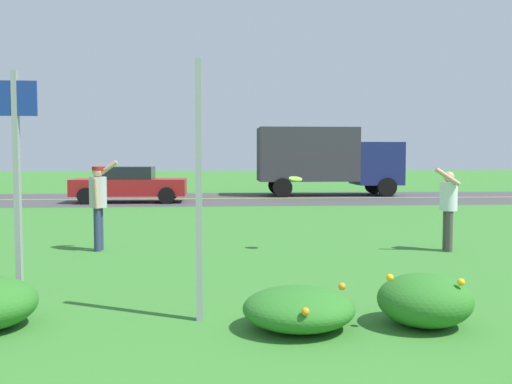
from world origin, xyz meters
name	(u,v)px	position (x,y,z in m)	size (l,w,h in m)	color
ground_plane	(239,237)	(0.00, 11.95, 0.00)	(120.00, 120.00, 0.00)	#387A2D
highway_strip	(228,199)	(0.00, 23.90, 0.00)	(120.00, 7.73, 0.01)	#424244
highway_center_stripe	(228,198)	(0.00, 23.90, 0.01)	(120.00, 0.16, 0.00)	yellow
daylily_clump_front_right	(299,308)	(0.33, 4.82, 0.23)	(1.23, 1.19, 0.47)	#2D7526
daylily_clump_front_center	(425,300)	(1.74, 4.84, 0.29)	(1.04, 1.02, 0.62)	#2D7526
sign_post_near_path	(17,164)	(-3.08, 6.21, 1.77)	(0.56, 0.10, 2.95)	#93969B
sign_post_by_roadside	(199,191)	(-0.75, 5.25, 1.48)	(0.07, 0.10, 2.97)	#93969B
person_thrower_red_cap_gray_shirt	(98,199)	(-2.87, 10.24, 1.03)	(0.54, 0.50, 1.80)	#B2B2B7
person_catcher_white_shirt	(448,203)	(4.02, 9.69, 0.94)	(0.53, 0.50, 1.66)	silver
frisbee_lime	(296,179)	(1.02, 9.92, 1.43)	(0.27, 0.26, 0.11)	#8CD133
car_red_center_left	(129,184)	(-4.02, 22.16, 0.74)	(4.50, 2.00, 1.45)	maroon
box_truck_navy	(326,157)	(4.70, 25.64, 1.80)	(6.70, 2.46, 3.20)	navy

